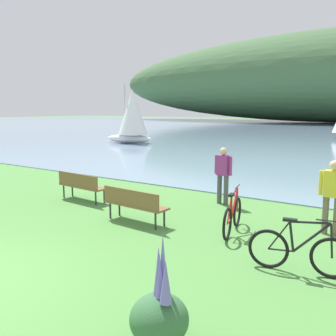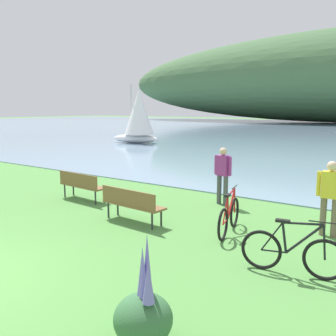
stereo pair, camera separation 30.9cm
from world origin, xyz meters
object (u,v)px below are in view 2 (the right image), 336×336
(park_bench_further_along, at_px, (131,202))
(person_on_the_grass, at_px, (330,194))
(bicycle_leaning_near_bench, at_px, (292,253))
(park_bench_near_camera, at_px, (81,184))
(person_at_shoreline, at_px, (223,172))
(sailboat_nearest_to_shore, at_px, (138,116))
(bicycle_beside_path, at_px, (229,217))

(park_bench_further_along, xyz_separation_m, person_on_the_grass, (4.27, 1.81, 0.46))
(bicycle_leaning_near_bench, bearing_deg, park_bench_near_camera, 167.87)
(person_at_shoreline, distance_m, sailboat_nearest_to_shore, 19.92)
(park_bench_near_camera, distance_m, bicycle_leaning_near_bench, 7.17)
(bicycle_leaning_near_bench, height_order, sailboat_nearest_to_shore, sailboat_nearest_to_shore)
(park_bench_near_camera, height_order, park_bench_further_along, same)
(person_at_shoreline, bearing_deg, park_bench_near_camera, -151.33)
(park_bench_further_along, bearing_deg, person_at_shoreline, 70.86)
(bicycle_beside_path, relative_size, sailboat_nearest_to_shore, 0.37)
(park_bench_near_camera, distance_m, park_bench_further_along, 2.93)
(park_bench_near_camera, relative_size, bicycle_beside_path, 1.05)
(bicycle_leaning_near_bench, height_order, bicycle_beside_path, same)
(bicycle_beside_path, bearing_deg, person_on_the_grass, 30.66)
(person_at_shoreline, bearing_deg, person_on_the_grass, -19.31)
(bicycle_beside_path, height_order, person_on_the_grass, person_on_the_grass)
(person_at_shoreline, relative_size, person_on_the_grass, 1.00)
(park_bench_near_camera, height_order, bicycle_beside_path, bicycle_beside_path)
(park_bench_near_camera, height_order, sailboat_nearest_to_shore, sailboat_nearest_to_shore)
(park_bench_near_camera, xyz_separation_m, park_bench_further_along, (2.80, -0.86, 0.00))
(bicycle_beside_path, distance_m, person_on_the_grass, 2.29)
(person_on_the_grass, distance_m, sailboat_nearest_to_shore, 23.10)
(person_on_the_grass, bearing_deg, sailboat_nearest_to_shore, 140.44)
(bicycle_beside_path, height_order, person_at_shoreline, person_at_shoreline)
(bicycle_beside_path, bearing_deg, bicycle_leaning_near_bench, -35.72)
(bicycle_beside_path, bearing_deg, park_bench_near_camera, 178.07)
(sailboat_nearest_to_shore, bearing_deg, bicycle_leaning_near_bench, -44.05)
(bicycle_leaning_near_bench, bearing_deg, person_at_shoreline, 131.55)
(bicycle_beside_path, xyz_separation_m, person_at_shoreline, (-1.34, 2.27, 0.58))
(park_bench_near_camera, bearing_deg, bicycle_leaning_near_bench, -12.13)
(person_on_the_grass, bearing_deg, park_bench_further_along, -156.95)
(bicycle_beside_path, bearing_deg, person_at_shoreline, 120.51)
(person_on_the_grass, bearing_deg, bicycle_beside_path, -149.34)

